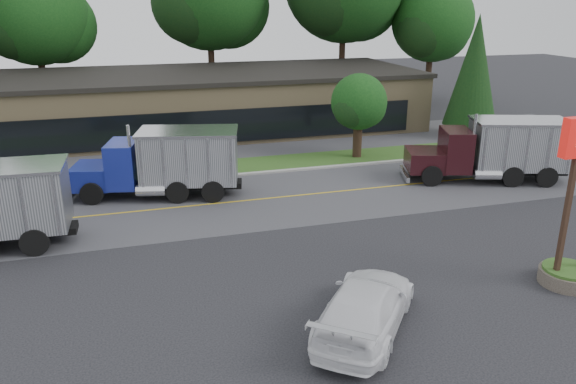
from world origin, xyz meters
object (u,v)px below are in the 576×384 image
dump_truck_blue (167,161)px  rally_car (365,306)px  dump_truck_maroon (496,148)px  bilo_sign (575,230)px

dump_truck_blue → rally_car: (4.57, -14.08, -1.02)m
rally_car → dump_truck_blue: bearing=-33.6°
dump_truck_maroon → rally_car: size_ratio=1.61×
dump_truck_blue → dump_truck_maroon: (17.35, -2.48, 0.00)m
bilo_sign → dump_truck_blue: bearing=133.1°
dump_truck_blue → rally_car: dump_truck_blue is taller
bilo_sign → dump_truck_maroon: 11.94m
bilo_sign → dump_truck_blue: (-12.56, 13.42, -0.22)m
dump_truck_maroon → rally_car: 17.30m
dump_truck_blue → dump_truck_maroon: size_ratio=0.97×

